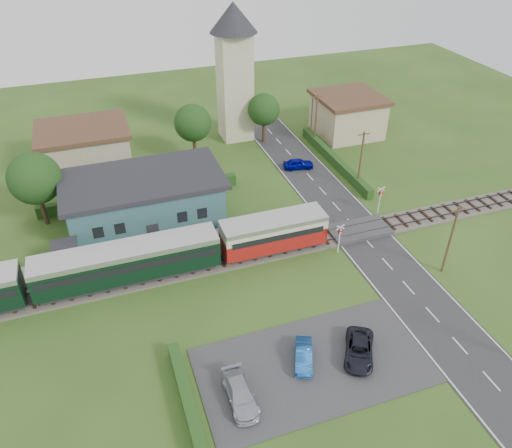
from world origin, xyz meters
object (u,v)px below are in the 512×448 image
object	(u,v)px
equipment_hut	(67,256)
house_west	(85,148)
pedestrian_near	(242,227)
train	(90,270)
car_on_road	(298,164)
car_park_dark	(359,350)
church_tower	(234,63)
station_building	(145,199)
car_park_blue	(304,356)
crossing_signal_near	(340,235)
crossing_signal_far	(380,196)
car_park_silver	(240,394)
pedestrian_far	(78,259)
house_east	(348,114)

from	to	relation	value
equipment_hut	house_west	distance (m)	20.05
equipment_hut	pedestrian_near	distance (m)	16.47
train	car_on_road	distance (m)	29.46
car_park_dark	train	bearing A→B (deg)	172.31
church_tower	house_west	distance (m)	21.55
station_building	car_park_blue	bearing A→B (deg)	-70.44
equipment_hut	pedestrian_near	xyz separation A→B (m)	(16.46, -0.13, -0.51)
car_on_road	crossing_signal_near	bearing A→B (deg)	-179.46
crossing_signal_far	car_park_silver	distance (m)	27.46
church_tower	car_on_road	distance (m)	15.62
church_tower	pedestrian_far	bearing A→B (deg)	-133.91
crossing_signal_far	car_park_silver	world-z (taller)	crossing_signal_far
house_west	car_park_dark	size ratio (longest dim) A/B	2.43
church_tower	crossing_signal_far	distance (m)	26.39
train	car_on_road	xyz separation A→B (m)	(25.61, 14.48, -1.49)
car_on_road	crossing_signal_far	bearing A→B (deg)	-150.30
house_west	car_on_road	xyz separation A→B (m)	(24.48, -8.52, -2.11)
equipment_hut	crossing_signal_near	distance (m)	25.04
train	crossing_signal_near	bearing A→B (deg)	-6.10
house_west	car_park_blue	distance (m)	38.72
house_west	crossing_signal_near	world-z (taller)	house_west
equipment_hut	pedestrian_far	size ratio (longest dim) A/B	1.43
house_east	house_west	bearing A→B (deg)	178.36
pedestrian_near	car_park_dark	bearing A→B (deg)	123.16
car_on_road	car_park_dark	size ratio (longest dim) A/B	0.84
train	pedestrian_far	distance (m)	3.29
equipment_hut	train	xyz separation A→B (m)	(1.87, -3.20, 0.43)
car_on_road	pedestrian_far	bearing A→B (deg)	124.18
crossing_signal_near	pedestrian_near	distance (m)	9.69
car_on_road	pedestrian_near	world-z (taller)	pedestrian_near
crossing_signal_far	pedestrian_near	bearing A→B (deg)	177.42
car_on_road	pedestrian_near	xyz separation A→B (m)	(-11.03, -11.40, 0.55)
car_on_road	pedestrian_far	xyz separation A→B (m)	(-26.61, -11.45, 0.66)
house_east	crossing_signal_far	world-z (taller)	house_east
church_tower	crossing_signal_near	distance (m)	29.57
pedestrian_far	equipment_hut	bearing A→B (deg)	74.47
car_park_silver	pedestrian_near	world-z (taller)	pedestrian_near
church_tower	equipment_hut	bearing A→B (deg)	-135.25
station_building	train	distance (m)	10.89
crossing_signal_far	car_on_road	world-z (taller)	crossing_signal_far
church_tower	car_park_blue	size ratio (longest dim) A/B	4.98
church_tower	car_on_road	bearing A→B (deg)	-68.73
car_park_dark	house_west	bearing A→B (deg)	145.08
train	crossing_signal_far	distance (m)	29.82
train	pedestrian_far	size ratio (longest dim) A/B	24.20
crossing_signal_far	car_park_blue	size ratio (longest dim) A/B	0.93
house_east	car_park_dark	xyz separation A→B (m)	(-17.91, -36.32, -2.10)
house_west	car_park_silver	xyz separation A→B (m)	(7.50, -38.12, -2.07)
crossing_signal_far	pedestrian_near	size ratio (longest dim) A/B	2.08
crossing_signal_near	pedestrian_far	distance (m)	24.15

